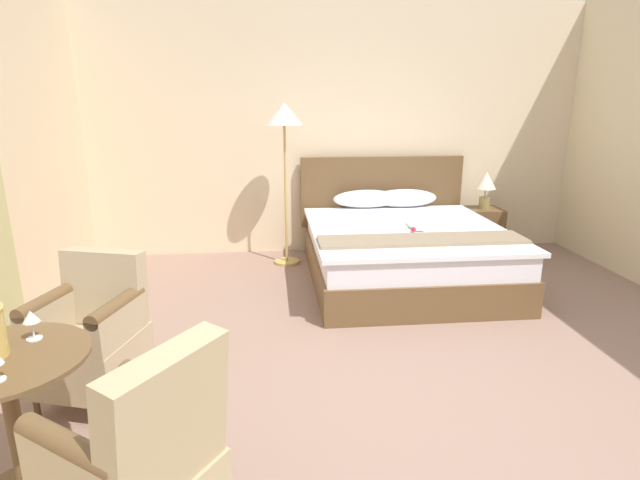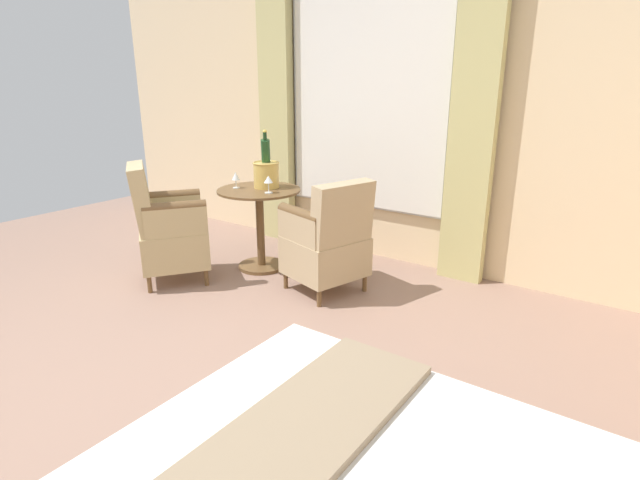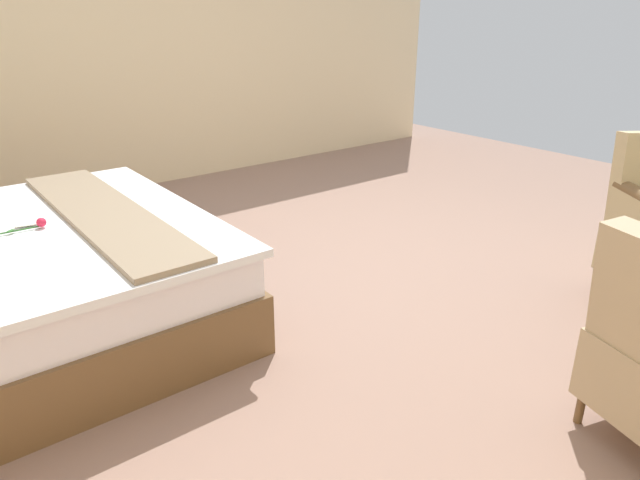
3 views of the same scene
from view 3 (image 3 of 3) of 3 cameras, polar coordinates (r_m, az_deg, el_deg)
name	(u,v)px [view 3 (image 3 of 3)]	position (r m, az deg, el deg)	size (l,w,h in m)	color
ground_plane	(376,271)	(3.80, 5.67, -3.12)	(8.06, 8.06, 0.00)	gray
wall_far_side	(170,29)	(5.89, -14.80, 19.76)	(0.12, 6.68, 2.88)	beige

